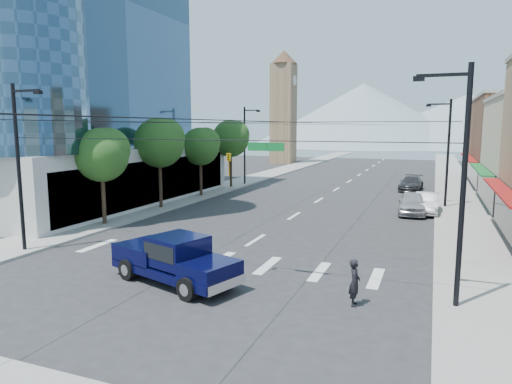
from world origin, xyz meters
TOP-DOWN VIEW (x-y plane):
  - ground at (0.00, 0.00)m, footprint 160.00×160.00m
  - sidewalk_left at (-12.00, 40.00)m, footprint 4.00×120.00m
  - sidewalk_right at (12.00, 40.00)m, footprint 4.00×120.00m
  - office_tower at (-26.26, 13.85)m, footprint 29.50×27.00m
  - clock_tower at (-16.50, 62.00)m, footprint 4.80×4.80m
  - mountain_left at (-15.00, 150.00)m, footprint 80.00×80.00m
  - mountain_right at (20.00, 160.00)m, footprint 90.00×90.00m
  - tree_near at (-11.07, 6.10)m, footprint 3.65×3.64m
  - tree_midnear at (-11.07, 13.10)m, footprint 4.09×4.09m
  - tree_midfar at (-11.07, 20.10)m, footprint 3.65×3.64m
  - tree_far at (-11.07, 27.10)m, footprint 4.09×4.09m
  - signal_rig at (0.19, -1.00)m, footprint 21.80×0.20m
  - lamp_pole_nw at (-10.67, 30.00)m, footprint 2.00×0.25m
  - lamp_pole_ne at (10.67, 22.00)m, footprint 2.00×0.25m
  - pickup_truck at (-0.56, -2.29)m, footprint 6.64×4.03m
  - pedestrian at (7.19, -2.00)m, footprint 0.52×0.72m
  - parked_car_near at (8.35, 18.16)m, footprint 2.23×5.13m
  - parked_car_mid at (9.40, 18.92)m, footprint 1.73×4.89m
  - parked_car_far at (7.60, 32.01)m, footprint 2.53×5.42m

SIDE VIEW (x-z plane):
  - ground at x=0.00m, z-range 0.00..0.00m
  - sidewalk_left at x=-12.00m, z-range 0.00..0.15m
  - sidewalk_right at x=12.00m, z-range 0.00..0.15m
  - parked_car_far at x=7.60m, z-range 0.00..1.53m
  - parked_car_mid at x=9.40m, z-range 0.00..1.61m
  - parked_car_near at x=8.35m, z-range 0.00..1.72m
  - pedestrian at x=7.19m, z-range 0.00..1.81m
  - pickup_truck at x=-0.56m, z-range 0.04..2.17m
  - signal_rig at x=0.19m, z-range 0.14..9.14m
  - lamp_pole_nw at x=-10.67m, z-range 0.44..9.44m
  - lamp_pole_ne at x=10.67m, z-range 0.44..9.44m
  - tree_near at x=-11.07m, z-range 1.64..8.34m
  - tree_midfar at x=-11.07m, z-range 1.64..8.34m
  - tree_midnear at x=-11.07m, z-range 1.83..9.35m
  - tree_far at x=-11.07m, z-range 1.83..9.35m
  - mountain_right at x=20.00m, z-range 0.00..18.00m
  - clock_tower at x=-16.50m, z-range 0.44..20.84m
  - mountain_left at x=-15.00m, z-range 0.00..22.00m
  - office_tower at x=-26.26m, z-range -0.55..29.45m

